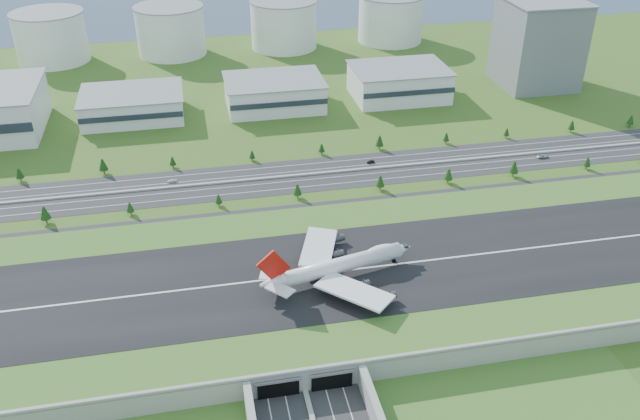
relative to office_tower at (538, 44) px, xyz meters
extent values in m
plane|color=#2E581B|center=(-200.00, -195.00, -27.50)|extent=(1200.00, 1200.00, 0.00)
cube|color=gray|center=(-200.00, -195.00, -23.50)|extent=(520.00, 100.00, 8.00)
cube|color=#3B6522|center=(-200.00, -195.00, -19.42)|extent=(520.00, 100.00, 0.16)
cube|color=black|center=(-200.00, -195.00, -19.28)|extent=(520.00, 58.00, 0.12)
cube|color=silver|center=(-200.00, -195.00, -19.20)|extent=(520.00, 0.90, 0.02)
cube|color=gray|center=(-200.00, -244.40, -18.90)|extent=(520.00, 1.20, 1.20)
cube|color=black|center=(-208.50, -245.20, -24.30)|extent=(13.00, 1.20, 6.00)
cube|color=black|center=(-191.50, -245.20, -24.30)|extent=(13.00, 1.20, 6.00)
cube|color=#28282B|center=(-200.00, -100.00, -27.44)|extent=(560.00, 36.00, 0.12)
cylinder|color=#3D2819|center=(-294.27, -122.00, -26.00)|extent=(0.50, 0.50, 3.00)
cone|color=#0E3610|center=(-294.27, -122.00, -22.17)|extent=(4.66, 4.66, 5.99)
cylinder|color=#3D2819|center=(-257.80, -122.00, -26.37)|extent=(0.50, 0.50, 2.26)
cone|color=#0E3610|center=(-257.80, -122.00, -23.48)|extent=(3.52, 3.52, 4.53)
cylinder|color=#3D2819|center=(-218.03, -122.00, -26.46)|extent=(0.50, 0.50, 2.08)
cone|color=#0E3610|center=(-218.03, -122.00, -23.80)|extent=(3.24, 3.24, 4.16)
cylinder|color=#3D2819|center=(-180.96, -122.00, -26.20)|extent=(0.50, 0.50, 2.60)
cone|color=#0E3610|center=(-180.96, -122.00, -22.88)|extent=(4.05, 4.05, 5.20)
cylinder|color=#3D2819|center=(-140.49, -122.00, -26.15)|extent=(0.50, 0.50, 2.70)
cone|color=#0E3610|center=(-140.49, -122.00, -22.70)|extent=(4.20, 4.20, 5.40)
cylinder|color=#3D2819|center=(-105.77, -122.00, -26.12)|extent=(0.50, 0.50, 2.76)
cone|color=#0E3610|center=(-105.77, -122.00, -22.60)|extent=(4.29, 4.29, 5.51)
cylinder|color=#3D2819|center=(-71.30, -122.00, -26.01)|extent=(0.50, 0.50, 2.98)
cone|color=#0E3610|center=(-71.30, -122.00, -22.20)|extent=(4.64, 4.64, 5.96)
cylinder|color=#3D2819|center=(-30.98, -122.00, -26.30)|extent=(0.50, 0.50, 2.41)
cone|color=#0E3610|center=(-30.98, -122.00, -23.22)|extent=(3.74, 3.74, 4.81)
cylinder|color=#3D2819|center=(-312.38, -78.00, -26.23)|extent=(0.50, 0.50, 2.54)
cone|color=#0E3610|center=(-312.38, -78.00, -22.99)|extent=(3.95, 3.95, 5.08)
cylinder|color=#3D2819|center=(-272.43, -78.00, -26.02)|extent=(0.50, 0.50, 2.95)
cone|color=#0E3610|center=(-272.43, -78.00, -22.25)|extent=(4.59, 4.59, 5.90)
cylinder|color=#3D2819|center=(-238.24, -78.00, -26.41)|extent=(0.50, 0.50, 2.19)
cone|color=#0E3610|center=(-238.24, -78.00, -23.61)|extent=(3.40, 3.40, 4.38)
cylinder|color=#3D2819|center=(-197.40, -78.00, -26.48)|extent=(0.50, 0.50, 2.03)
cone|color=#0E3610|center=(-197.40, -78.00, -23.89)|extent=(3.16, 3.16, 4.06)
cylinder|color=#3D2819|center=(-160.25, -78.00, -26.40)|extent=(0.50, 0.50, 2.20)
cone|color=#0E3610|center=(-160.25, -78.00, -23.59)|extent=(3.42, 3.42, 4.40)
cylinder|color=#3D2819|center=(-128.33, -78.00, -26.07)|extent=(0.50, 0.50, 2.87)
cone|color=#0E3610|center=(-128.33, -78.00, -22.40)|extent=(4.46, 4.46, 5.74)
cylinder|color=#3D2819|center=(-90.28, -78.00, -26.39)|extent=(0.50, 0.50, 2.21)
cone|color=#0E3610|center=(-90.28, -78.00, -23.56)|extent=(3.44, 3.44, 4.43)
cylinder|color=#3D2819|center=(-54.60, -78.00, -26.45)|extent=(0.50, 0.50, 2.09)
cone|color=#0E3610|center=(-54.60, -78.00, -23.78)|extent=(3.25, 3.25, 4.18)
cylinder|color=#3D2819|center=(-14.98, -78.00, -26.25)|extent=(0.50, 0.50, 2.51)
cone|color=#0E3610|center=(-14.98, -78.00, -23.05)|extent=(3.90, 3.90, 5.01)
cylinder|color=#3D2819|center=(22.34, -78.00, -26.25)|extent=(0.50, 0.50, 2.50)
cone|color=#0E3610|center=(22.34, -78.00, -23.05)|extent=(3.89, 3.89, 5.01)
cube|color=silver|center=(-260.00, -5.00, -20.00)|extent=(58.00, 42.00, 15.00)
cube|color=silver|center=(-175.00, -5.00, -19.00)|extent=(58.00, 42.00, 17.00)
cube|color=silver|center=(-95.00, -5.00, -18.00)|extent=(58.00, 42.00, 19.00)
cube|color=slate|center=(0.00, 0.00, 0.00)|extent=(46.00, 46.00, 55.00)
cylinder|color=white|center=(-320.00, 115.00, -10.00)|extent=(50.00, 50.00, 35.00)
cylinder|color=white|center=(-235.00, 115.00, -10.00)|extent=(50.00, 50.00, 35.00)
cylinder|color=white|center=(-150.00, 115.00, -10.00)|extent=(50.00, 50.00, 35.00)
cylinder|color=white|center=(-65.00, 115.00, -10.00)|extent=(50.00, 50.00, 35.00)
cylinder|color=white|center=(-178.23, -198.48, -14.03)|extent=(50.12, 16.80, 5.73)
cone|color=white|center=(-152.06, -192.47, -14.03)|extent=(8.26, 7.18, 5.73)
cone|color=white|center=(-204.39, -204.49, -13.67)|extent=(10.00, 7.59, 5.73)
ellipsoid|color=white|center=(-161.62, -194.67, -11.97)|extent=(12.90, 7.08, 3.52)
cube|color=white|center=(-176.56, -213.71, -14.92)|extent=(27.22, 27.24, 1.41)
cube|color=white|center=(-183.38, -184.06, -14.92)|extent=(19.79, 29.18, 1.41)
cylinder|color=#38383D|center=(-171.66, -207.99, -16.89)|extent=(5.14, 3.66, 2.68)
cylinder|color=#38383D|center=(-164.37, -216.42, -16.89)|extent=(5.14, 3.66, 2.68)
cylinder|color=#38383D|center=(-176.47, -187.06, -16.89)|extent=(5.14, 3.66, 2.68)
cylinder|color=#38383D|center=(-173.59, -176.30, -16.89)|extent=(5.14, 3.66, 2.68)
cube|color=white|center=(-202.22, -209.96, -12.96)|extent=(10.64, 10.86, 0.54)
cube|color=white|center=(-204.82, -198.62, -12.96)|extent=(8.02, 10.99, 0.54)
cube|color=red|center=(-203.52, -204.29, -6.87)|extent=(12.61, 3.64, 13.42)
cylinder|color=black|center=(-155.69, -193.30, -18.73)|extent=(1.70, 0.63, 1.70)
cylinder|color=black|center=(-181.07, -202.07, -18.73)|extent=(1.70, 0.63, 1.70)
cylinder|color=black|center=(-182.36, -196.49, -18.73)|extent=(1.70, 0.63, 1.70)
cylinder|color=black|center=(-186.31, -203.28, -18.73)|extent=(1.70, 0.63, 1.70)
cylinder|color=black|center=(-187.59, -197.69, -18.73)|extent=(1.70, 0.63, 1.70)
imported|color=black|center=(-137.37, -93.45, -26.70)|extent=(4.34, 2.64, 1.35)
imported|color=silver|center=(-46.57, -105.53, -26.54)|extent=(6.14, 2.98, 1.68)
imported|color=white|center=(-239.15, -94.19, -26.72)|extent=(4.66, 2.08, 1.33)
camera|label=1|loc=(-226.41, -397.59, 130.31)|focal=38.00mm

